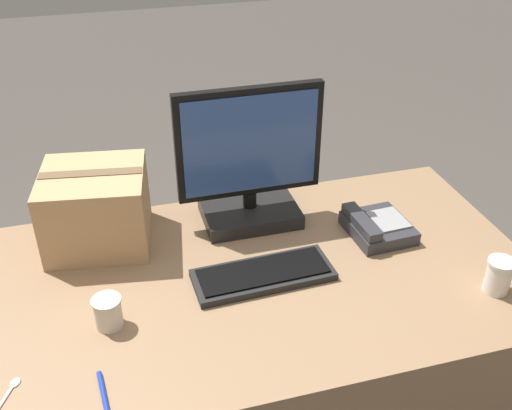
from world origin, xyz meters
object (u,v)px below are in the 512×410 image
object	(u,v)px
monitor	(250,170)
spoon	(8,393)
pen_marker	(104,394)
paper_cup_left	(108,312)
cardboard_box	(96,208)
keyboard	(263,274)
desk_phone	(376,227)
paper_cup_right	(498,276)

from	to	relation	value
monitor	spoon	bearing A→B (deg)	-142.56
pen_marker	paper_cup_left	bearing A→B (deg)	167.31
monitor	paper_cup_left	size ratio (longest dim) A/B	5.29
paper_cup_left	spoon	xyz separation A→B (m)	(-0.24, -0.17, -0.04)
paper_cup_left	cardboard_box	bearing A→B (deg)	89.91
cardboard_box	monitor	bearing A→B (deg)	-0.79
keyboard	pen_marker	world-z (taller)	keyboard
desk_phone	cardboard_box	bearing A→B (deg)	163.35
monitor	desk_phone	bearing A→B (deg)	-28.11
monitor	keyboard	distance (m)	0.35
paper_cup_left	paper_cup_right	world-z (taller)	paper_cup_right
keyboard	cardboard_box	xyz separation A→B (m)	(-0.44, 0.32, 0.11)
desk_phone	keyboard	bearing A→B (deg)	-167.42
paper_cup_left	desk_phone	bearing A→B (deg)	12.89
cardboard_box	pen_marker	bearing A→B (deg)	-92.80
cardboard_box	pen_marker	size ratio (longest dim) A/B	2.48
paper_cup_right	spoon	bearing A→B (deg)	-179.23
paper_cup_right	cardboard_box	world-z (taller)	cardboard_box
paper_cup_right	cardboard_box	bearing A→B (deg)	152.61
monitor	paper_cup_left	xyz separation A→B (m)	(-0.48, -0.39, -0.14)
keyboard	spoon	bearing A→B (deg)	-162.58
keyboard	paper_cup_left	bearing A→B (deg)	-172.28
keyboard	spoon	distance (m)	0.72
keyboard	desk_phone	bearing A→B (deg)	13.53
desk_phone	paper_cup_right	size ratio (longest dim) A/B	2.07
paper_cup_left	paper_cup_right	bearing A→B (deg)	-8.07
paper_cup_right	spoon	xyz separation A→B (m)	(-1.29, -0.02, -0.05)
monitor	paper_cup_right	world-z (taller)	monitor
desk_phone	paper_cup_left	bearing A→B (deg)	-170.40
monitor	spoon	distance (m)	0.93
paper_cup_left	cardboard_box	world-z (taller)	cardboard_box
paper_cup_left	pen_marker	bearing A→B (deg)	-97.37
desk_phone	paper_cup_left	distance (m)	0.87
monitor	pen_marker	bearing A→B (deg)	-129.59
paper_cup_left	cardboard_box	xyz separation A→B (m)	(0.00, 0.39, 0.08)
desk_phone	spoon	distance (m)	1.14
monitor	paper_cup_left	world-z (taller)	monitor
paper_cup_right	pen_marker	xyz separation A→B (m)	(-1.08, -0.08, -0.05)
keyboard	paper_cup_right	xyz separation A→B (m)	(0.61, -0.23, 0.04)
keyboard	pen_marker	distance (m)	0.56
paper_cup_left	spoon	bearing A→B (deg)	-145.40
monitor	paper_cup_left	bearing A→B (deg)	-141.22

